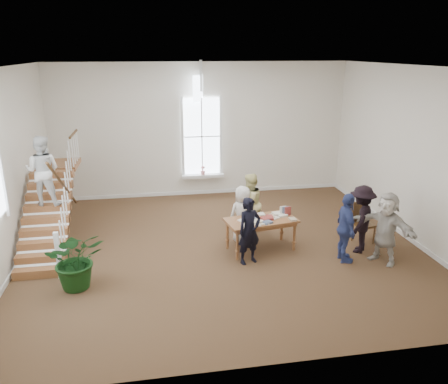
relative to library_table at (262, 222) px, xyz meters
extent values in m
plane|color=#3F2B18|center=(-0.92, 0.28, -0.74)|extent=(10.00, 10.00, 0.00)
plane|color=silver|center=(-0.92, 4.78, 1.51)|extent=(10.00, 0.00, 10.00)
plane|color=silver|center=(-0.92, -4.22, 1.51)|extent=(10.00, 0.00, 10.00)
plane|color=silver|center=(-5.92, 0.28, 1.51)|extent=(0.00, 9.00, 9.00)
plane|color=silver|center=(4.08, 0.28, 1.51)|extent=(0.00, 9.00, 9.00)
plane|color=white|center=(-0.92, 0.28, 3.76)|extent=(10.00, 10.00, 0.00)
cube|color=white|center=(-0.92, 4.60, -0.04)|extent=(1.45, 0.28, 0.10)
plane|color=white|center=(-0.92, 4.72, 1.31)|extent=(2.60, 0.00, 2.60)
plane|color=white|center=(-0.92, 4.72, 2.91)|extent=(0.60, 0.60, 0.85)
cube|color=white|center=(-0.92, 4.75, -0.68)|extent=(10.00, 0.04, 0.12)
imported|color=pink|center=(-0.92, 4.57, 0.16)|extent=(0.17, 0.17, 0.30)
cube|color=brown|center=(-5.27, -0.52, -0.64)|extent=(1.10, 0.30, 0.20)
cube|color=brown|center=(-5.27, -0.22, -0.44)|extent=(1.10, 0.30, 0.20)
cube|color=brown|center=(-5.27, 0.08, -0.24)|extent=(1.10, 0.30, 0.20)
cube|color=brown|center=(-5.27, 0.38, -0.04)|extent=(1.10, 0.30, 0.20)
cube|color=brown|center=(-5.27, 0.68, 0.16)|extent=(1.10, 0.30, 0.20)
cube|color=brown|center=(-5.27, 0.98, 0.36)|extent=(1.10, 0.30, 0.20)
cube|color=brown|center=(-5.27, 1.28, 0.56)|extent=(1.10, 0.30, 0.20)
cube|color=brown|center=(-5.27, 1.58, 0.76)|extent=(1.10, 0.30, 0.20)
cube|color=brown|center=(-5.27, 1.88, 0.96)|extent=(1.10, 0.30, 0.20)
cube|color=brown|center=(-5.27, 2.78, 1.00)|extent=(1.10, 1.20, 0.12)
cube|color=white|center=(-4.78, -0.67, -0.19)|extent=(0.10, 0.10, 1.10)
cylinder|color=#38200F|center=(-4.77, 0.68, 1.01)|extent=(0.07, 2.74, 1.86)
imported|color=silver|center=(-5.27, 0.98, 1.33)|extent=(0.94, 0.79, 1.72)
cube|color=brown|center=(-0.01, 0.01, 0.06)|extent=(1.88, 1.18, 0.05)
cube|color=brown|center=(-0.01, 0.01, -0.02)|extent=(1.74, 1.04, 0.10)
cylinder|color=brown|center=(-0.72, -0.47, -0.36)|extent=(0.07, 0.07, 0.77)
cylinder|color=brown|center=(0.81, -0.19, -0.36)|extent=(0.07, 0.07, 0.77)
cylinder|color=brown|center=(-0.84, 0.20, -0.36)|extent=(0.07, 0.07, 0.77)
cylinder|color=brown|center=(0.69, 0.48, -0.36)|extent=(0.07, 0.07, 0.77)
cube|color=silver|center=(-0.49, -0.06, 0.10)|extent=(0.28, 0.31, 0.03)
cube|color=beige|center=(0.33, 0.03, 0.09)|extent=(0.30, 0.29, 0.02)
cube|color=tan|center=(0.75, -0.17, 0.11)|extent=(0.16, 0.22, 0.04)
cube|color=silver|center=(0.08, 0.33, 0.10)|extent=(0.16, 0.20, 0.03)
cube|color=#4C5972|center=(-0.17, 0.02, 0.09)|extent=(0.20, 0.30, 0.02)
cube|color=maroon|center=(0.07, -0.04, 0.11)|extent=(0.20, 0.27, 0.05)
cube|color=white|center=(-0.19, -0.16, 0.10)|extent=(0.25, 0.29, 0.03)
cube|color=#BFB299|center=(-0.20, -0.20, 0.11)|extent=(0.28, 0.29, 0.05)
cube|color=silver|center=(0.57, 0.16, 0.11)|extent=(0.28, 0.29, 0.05)
cube|color=beige|center=(0.48, 0.24, 0.11)|extent=(0.27, 0.26, 0.06)
cube|color=tan|center=(0.30, 0.14, 0.10)|extent=(0.19, 0.27, 0.03)
cube|color=silver|center=(0.02, -0.22, 0.10)|extent=(0.22, 0.31, 0.03)
cube|color=#4C5972|center=(0.07, -0.26, 0.11)|extent=(0.29, 0.27, 0.05)
cube|color=maroon|center=(0.21, 0.02, 0.11)|extent=(0.20, 0.30, 0.06)
cube|color=white|center=(-0.50, -0.37, 0.10)|extent=(0.26, 0.32, 0.03)
cube|color=#BFB299|center=(-0.18, -0.29, 0.10)|extent=(0.21, 0.30, 0.03)
imported|color=black|center=(-0.46, -0.64, 0.08)|extent=(0.69, 0.57, 1.63)
imported|color=silver|center=(-0.36, 0.61, 0.02)|extent=(0.83, 0.63, 1.51)
imported|color=#E9E091|center=(-0.06, 1.11, 0.11)|extent=(1.05, 1.02, 1.70)
imported|color=navy|center=(1.81, -0.95, 0.12)|extent=(0.52, 1.04, 1.71)
imported|color=black|center=(2.41, -0.50, 0.13)|extent=(1.21, 1.27, 1.72)
imported|color=beige|center=(2.71, -1.15, 0.14)|extent=(1.30, 1.65, 1.75)
imported|color=#103410|center=(-4.32, -1.15, -0.08)|extent=(1.36, 1.24, 1.31)
cube|color=#38200F|center=(2.76, -0.04, -0.23)|extent=(0.57, 0.57, 0.06)
cube|color=#38200F|center=(2.71, 0.16, 0.07)|extent=(0.47, 0.15, 0.56)
cylinder|color=#38200F|center=(2.62, -0.27, -0.49)|extent=(0.04, 0.04, 0.49)
cylinder|color=#38200F|center=(2.99, -0.18, -0.49)|extent=(0.04, 0.04, 0.49)
cylinder|color=#38200F|center=(2.53, 0.10, -0.49)|extent=(0.04, 0.04, 0.49)
cylinder|color=#38200F|center=(2.90, 0.19, -0.49)|extent=(0.04, 0.04, 0.49)
camera|label=1|loc=(-2.63, -9.86, 4.14)|focal=35.00mm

